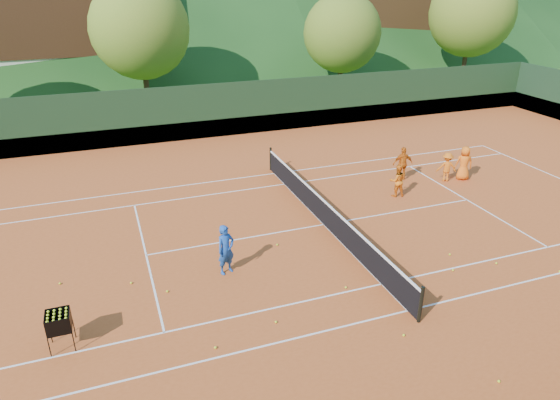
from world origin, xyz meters
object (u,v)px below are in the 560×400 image
object	(u,v)px
ball_hopper	(59,322)
chalet_left	(47,13)
coach	(226,250)
student_b	(403,164)
student_d	(447,167)
chalet_mid	(233,14)
chalet_right	(385,10)
student_a	(397,181)
student_c	(464,163)
tennis_net	(325,212)

from	to	relation	value
ball_hopper	chalet_left	xyz separation A→B (m)	(-1.19, 33.81, 4.88)
coach	student_b	bearing A→B (deg)	5.25
student_d	chalet_mid	xyz separation A→B (m)	(-0.85, 31.96, 4.32)
ball_hopper	student_b	bearing A→B (deg)	25.54
student_b	ball_hopper	world-z (taller)	student_b
ball_hopper	chalet_right	bearing A→B (deg)	49.57
student_a	student_d	world-z (taller)	student_a
coach	chalet_left	size ratio (longest dim) A/B	0.12
chalet_right	student_d	bearing A→B (deg)	-115.19
student_b	ball_hopper	xyz separation A→B (m)	(-13.91, -6.65, -0.01)
student_c	chalet_left	xyz separation A→B (m)	(-17.67, 28.06, 4.86)
tennis_net	chalet_left	xyz separation A→B (m)	(-10.00, 30.00, 5.13)
chalet_right	chalet_left	bearing A→B (deg)	-180.00
chalet_left	student_d	bearing A→B (deg)	-58.93
chalet_left	chalet_right	bearing A→B (deg)	0.00
coach	ball_hopper	distance (m)	5.02
tennis_net	ball_hopper	size ratio (longest dim) A/B	12.07
student_c	chalet_mid	size ratio (longest dim) A/B	0.12
ball_hopper	chalet_right	distance (m)	44.64
coach	student_a	size ratio (longest dim) A/B	1.18
tennis_net	chalet_mid	xyz separation A→B (m)	(6.00, 34.00, 4.47)
student_c	chalet_mid	distance (m)	32.38
coach	chalet_right	bearing A→B (deg)	31.04
student_c	ball_hopper	xyz separation A→B (m)	(-16.48, -5.75, -0.02)
coach	chalet_mid	bearing A→B (deg)	52.37
chalet_right	tennis_net	bearing A→B (deg)	-123.69
coach	ball_hopper	xyz separation A→B (m)	(-4.64, -1.91, -0.05)
student_c	student_d	bearing A→B (deg)	15.67
chalet_right	chalet_mid	bearing A→B (deg)	164.05
coach	tennis_net	world-z (taller)	coach
chalet_left	chalet_mid	world-z (taller)	chalet_left
ball_hopper	chalet_right	size ratio (longest dim) A/B	0.08
student_b	chalet_left	world-z (taller)	chalet_left
student_c	chalet_right	size ratio (longest dim) A/B	0.13
student_b	student_c	size ratio (longest dim) A/B	0.99
chalet_left	chalet_right	xyz separation A→B (m)	(30.00, 0.00, -0.39)
student_c	tennis_net	bearing A→B (deg)	36.83
chalet_right	student_c	bearing A→B (deg)	-113.72
student_a	chalet_mid	world-z (taller)	chalet_mid
tennis_net	chalet_left	size ratio (longest dim) A/B	0.87
student_b	chalet_left	xyz separation A→B (m)	(-15.10, 27.16, 4.87)
coach	student_d	size ratio (longest dim) A/B	1.22
student_a	chalet_mid	size ratio (longest dim) A/B	0.11
chalet_left	student_b	bearing A→B (deg)	-60.93
student_b	chalet_mid	distance (m)	31.46
coach	chalet_right	world-z (taller)	chalet_right
student_a	tennis_net	world-z (taller)	student_a
ball_hopper	chalet_mid	size ratio (longest dim) A/B	0.08
student_d	tennis_net	bearing A→B (deg)	39.20
coach	chalet_left	xyz separation A→B (m)	(-5.84, 31.90, 4.83)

